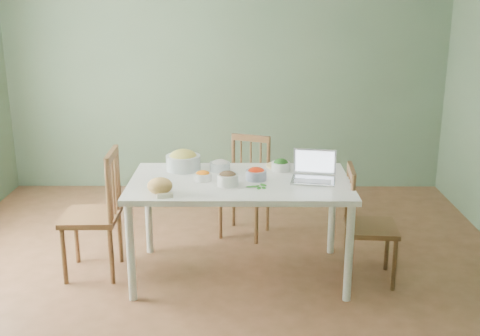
{
  "coord_description": "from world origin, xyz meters",
  "views": [
    {
      "loc": [
        0.19,
        -4.21,
        2.22
      ],
      "look_at": [
        0.17,
        0.2,
        0.91
      ],
      "focal_mm": 44.12,
      "sensor_mm": 36.0,
      "label": 1
    }
  ],
  "objects_px": {
    "bread_boule": "(160,186)",
    "laptop": "(314,167)",
    "chair_right": "(371,225)",
    "chair_far": "(244,188)",
    "bowl_squash": "(183,160)",
    "chair_left": "(91,214)",
    "dining_table": "(240,228)"
  },
  "relations": [
    {
      "from": "bread_boule",
      "to": "bowl_squash",
      "type": "height_order",
      "value": "bowl_squash"
    },
    {
      "from": "chair_left",
      "to": "laptop",
      "type": "bearing_deg",
      "value": 86.72
    },
    {
      "from": "dining_table",
      "to": "bread_boule",
      "type": "xyz_separation_m",
      "value": [
        -0.58,
        -0.33,
        0.47
      ]
    },
    {
      "from": "bowl_squash",
      "to": "laptop",
      "type": "xyz_separation_m",
      "value": [
        1.04,
        -0.32,
        0.03
      ]
    },
    {
      "from": "dining_table",
      "to": "chair_right",
      "type": "relative_size",
      "value": 1.85
    },
    {
      "from": "chair_right",
      "to": "bread_boule",
      "type": "xyz_separation_m",
      "value": [
        -1.62,
        -0.25,
        0.4
      ]
    },
    {
      "from": "chair_left",
      "to": "bread_boule",
      "type": "distance_m",
      "value": 0.79
    },
    {
      "from": "dining_table",
      "to": "bowl_squash",
      "type": "height_order",
      "value": "bowl_squash"
    },
    {
      "from": "chair_far",
      "to": "laptop",
      "type": "relative_size",
      "value": 2.79
    },
    {
      "from": "laptop",
      "to": "dining_table",
      "type": "bearing_deg",
      "value": -173.16
    },
    {
      "from": "laptop",
      "to": "chair_right",
      "type": "bearing_deg",
      "value": 4.56
    },
    {
      "from": "chair_left",
      "to": "laptop",
      "type": "distance_m",
      "value": 1.82
    },
    {
      "from": "bread_boule",
      "to": "chair_far",
      "type": "bearing_deg",
      "value": 61.93
    },
    {
      "from": "chair_far",
      "to": "laptop",
      "type": "xyz_separation_m",
      "value": [
        0.53,
        -0.87,
        0.46
      ]
    },
    {
      "from": "chair_far",
      "to": "bowl_squash",
      "type": "bearing_deg",
      "value": -112.78
    },
    {
      "from": "chair_right",
      "to": "bread_boule",
      "type": "height_order",
      "value": "chair_right"
    },
    {
      "from": "dining_table",
      "to": "chair_left",
      "type": "relative_size",
      "value": 1.67
    },
    {
      "from": "dining_table",
      "to": "laptop",
      "type": "height_order",
      "value": "laptop"
    },
    {
      "from": "chair_far",
      "to": "bowl_squash",
      "type": "relative_size",
      "value": 3.29
    },
    {
      "from": "bowl_squash",
      "to": "laptop",
      "type": "height_order",
      "value": "laptop"
    },
    {
      "from": "chair_left",
      "to": "laptop",
      "type": "relative_size",
      "value": 3.09
    },
    {
      "from": "bread_boule",
      "to": "laptop",
      "type": "bearing_deg",
      "value": 14.21
    },
    {
      "from": "bread_boule",
      "to": "laptop",
      "type": "xyz_separation_m",
      "value": [
        1.15,
        0.29,
        0.06
      ]
    },
    {
      "from": "dining_table",
      "to": "bread_boule",
      "type": "distance_m",
      "value": 0.81
    },
    {
      "from": "dining_table",
      "to": "bowl_squash",
      "type": "relative_size",
      "value": 6.07
    },
    {
      "from": "bread_boule",
      "to": "dining_table",
      "type": "bearing_deg",
      "value": 29.16
    },
    {
      "from": "chair_left",
      "to": "bowl_squash",
      "type": "height_order",
      "value": "chair_left"
    },
    {
      "from": "chair_right",
      "to": "bowl_squash",
      "type": "distance_m",
      "value": 1.61
    },
    {
      "from": "chair_far",
      "to": "chair_left",
      "type": "xyz_separation_m",
      "value": [
        -1.24,
        -0.81,
        0.05
      ]
    },
    {
      "from": "chair_far",
      "to": "chair_right",
      "type": "distance_m",
      "value": 1.36
    },
    {
      "from": "chair_far",
      "to": "bread_boule",
      "type": "height_order",
      "value": "chair_far"
    },
    {
      "from": "chair_left",
      "to": "dining_table",
      "type": "bearing_deg",
      "value": 87.42
    }
  ]
}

